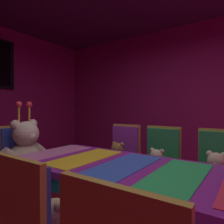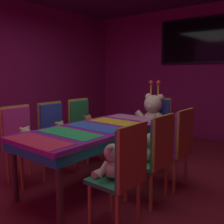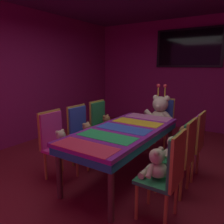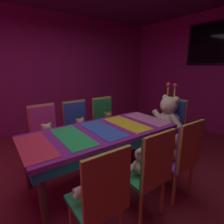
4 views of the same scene
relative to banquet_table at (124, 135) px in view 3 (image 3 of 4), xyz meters
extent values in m
plane|color=maroon|center=(0.00, 0.00, -0.65)|extent=(7.90, 7.90, 0.00)
cube|color=#8C1959|center=(0.00, 3.20, 0.75)|extent=(5.20, 0.12, 2.80)
cube|color=#8C1959|center=(-2.60, 0.00, 0.75)|extent=(0.12, 6.40, 2.80)
cube|color=purple|center=(0.00, 0.00, 0.06)|extent=(0.90, 2.00, 0.05)
cube|color=teal|center=(0.00, 0.00, -0.01)|extent=(0.88, 1.96, 0.10)
cylinder|color=#4C3826|center=(0.38, 0.90, -0.31)|extent=(0.07, 0.07, 0.69)
cylinder|color=#4C3826|center=(0.38, -0.90, -0.31)|extent=(0.07, 0.07, 0.69)
cylinder|color=#4C3826|center=(-0.38, 0.90, -0.31)|extent=(0.07, 0.07, 0.69)
cylinder|color=#4C3826|center=(-0.38, -0.90, -0.31)|extent=(0.07, 0.07, 0.69)
cube|color=#E52D4C|center=(0.00, -0.85, 0.09)|extent=(0.77, 0.32, 0.01)
cube|color=green|center=(0.00, -0.42, 0.09)|extent=(0.77, 0.32, 0.01)
cube|color=blue|center=(0.00, 0.00, 0.09)|extent=(0.77, 0.32, 0.01)
cube|color=yellow|center=(0.00, 0.42, 0.09)|extent=(0.77, 0.32, 0.01)
cube|color=pink|center=(0.00, 0.85, 0.09)|extent=(0.77, 0.32, 0.01)
cube|color=#CC338C|center=(-0.73, -0.53, -0.21)|extent=(0.40, 0.40, 0.04)
cube|color=#CC338C|center=(-0.91, -0.53, 0.06)|extent=(0.05, 0.38, 0.50)
cube|color=gold|center=(-0.94, -0.53, 0.06)|extent=(0.03, 0.41, 0.55)
cylinder|color=gold|center=(-0.57, -0.37, -0.44)|extent=(0.04, 0.04, 0.42)
cylinder|color=gold|center=(-0.57, -0.69, -0.44)|extent=(0.04, 0.04, 0.42)
cylinder|color=gold|center=(-0.89, -0.37, -0.44)|extent=(0.04, 0.04, 0.42)
cylinder|color=gold|center=(-0.89, -0.69, -0.44)|extent=(0.04, 0.04, 0.42)
ellipsoid|color=beige|center=(-0.73, -0.53, -0.12)|extent=(0.17, 0.17, 0.14)
sphere|color=beige|center=(-0.72, -0.53, 0.01)|extent=(0.14, 0.14, 0.14)
sphere|color=#FDDCAD|center=(-0.67, -0.53, 0.00)|extent=(0.05, 0.05, 0.05)
sphere|color=beige|center=(-0.73, -0.48, 0.06)|extent=(0.05, 0.05, 0.05)
sphere|color=beige|center=(-0.73, -0.58, 0.06)|extent=(0.05, 0.05, 0.05)
cylinder|color=beige|center=(-0.70, -0.45, -0.10)|extent=(0.05, 0.12, 0.11)
cylinder|color=beige|center=(-0.70, -0.62, -0.10)|extent=(0.05, 0.12, 0.11)
cylinder|color=beige|center=(-0.62, -0.49, -0.16)|extent=(0.06, 0.13, 0.06)
cylinder|color=beige|center=(-0.62, -0.58, -0.16)|extent=(0.06, 0.13, 0.06)
cube|color=#2D47B2|center=(-0.71, 0.01, -0.21)|extent=(0.40, 0.40, 0.04)
cube|color=#2D47B2|center=(-0.89, 0.01, 0.06)|extent=(0.05, 0.38, 0.50)
cube|color=gold|center=(-0.92, 0.01, 0.06)|extent=(0.03, 0.41, 0.55)
cylinder|color=gold|center=(-0.55, 0.17, -0.44)|extent=(0.04, 0.04, 0.42)
cylinder|color=gold|center=(-0.55, -0.15, -0.44)|extent=(0.04, 0.04, 0.42)
cylinder|color=gold|center=(-0.87, 0.17, -0.44)|extent=(0.04, 0.04, 0.42)
cylinder|color=gold|center=(-0.87, -0.15, -0.44)|extent=(0.04, 0.04, 0.42)
ellipsoid|color=tan|center=(-0.71, 0.01, -0.12)|extent=(0.17, 0.17, 0.13)
sphere|color=tan|center=(-0.70, 0.01, 0.00)|extent=(0.13, 0.13, 0.13)
sphere|color=tan|center=(-0.65, 0.01, -0.01)|extent=(0.05, 0.05, 0.05)
sphere|color=tan|center=(-0.71, 0.06, 0.05)|extent=(0.05, 0.05, 0.05)
sphere|color=tan|center=(-0.71, -0.04, 0.05)|extent=(0.05, 0.05, 0.05)
cylinder|color=tan|center=(-0.68, 0.09, -0.11)|extent=(0.05, 0.12, 0.11)
cylinder|color=tan|center=(-0.68, -0.07, -0.11)|extent=(0.05, 0.12, 0.11)
cylinder|color=tan|center=(-0.61, 0.05, -0.16)|extent=(0.06, 0.13, 0.06)
cylinder|color=tan|center=(-0.61, -0.03, -0.16)|extent=(0.06, 0.13, 0.06)
cube|color=#268C4C|center=(-0.72, 0.58, -0.21)|extent=(0.40, 0.40, 0.04)
cube|color=#268C4C|center=(-0.90, 0.58, 0.06)|extent=(0.05, 0.38, 0.50)
cube|color=gold|center=(-0.92, 0.58, 0.06)|extent=(0.03, 0.41, 0.55)
cylinder|color=gold|center=(-0.56, 0.74, -0.44)|extent=(0.04, 0.04, 0.42)
cylinder|color=gold|center=(-0.56, 0.42, -0.44)|extent=(0.04, 0.04, 0.42)
cylinder|color=gold|center=(-0.88, 0.74, -0.44)|extent=(0.04, 0.04, 0.42)
cylinder|color=gold|center=(-0.88, 0.42, -0.44)|extent=(0.04, 0.04, 0.42)
ellipsoid|color=olive|center=(-0.72, 0.58, -0.11)|extent=(0.18, 0.18, 0.14)
sphere|color=olive|center=(-0.71, 0.58, 0.01)|extent=(0.14, 0.14, 0.14)
sphere|color=#AE7747|center=(-0.66, 0.58, 0.00)|extent=(0.05, 0.05, 0.05)
sphere|color=olive|center=(-0.72, 0.63, 0.07)|extent=(0.05, 0.05, 0.05)
sphere|color=olive|center=(-0.72, 0.53, 0.07)|extent=(0.05, 0.05, 0.05)
cylinder|color=olive|center=(-0.69, 0.67, -0.10)|extent=(0.05, 0.13, 0.12)
cylinder|color=olive|center=(-0.69, 0.49, -0.10)|extent=(0.05, 0.13, 0.12)
cylinder|color=olive|center=(-0.61, 0.63, -0.16)|extent=(0.06, 0.13, 0.06)
cylinder|color=olive|center=(-0.61, 0.53, -0.16)|extent=(0.06, 0.13, 0.06)
cube|color=#268C4C|center=(0.75, -0.56, -0.21)|extent=(0.40, 0.40, 0.04)
cube|color=#268C4C|center=(0.93, -0.56, 0.06)|extent=(0.05, 0.38, 0.50)
cube|color=gold|center=(0.95, -0.56, 0.06)|extent=(0.03, 0.41, 0.55)
cylinder|color=gold|center=(0.91, -0.40, -0.44)|extent=(0.04, 0.04, 0.42)
cylinder|color=gold|center=(0.91, -0.72, -0.44)|extent=(0.04, 0.04, 0.42)
cylinder|color=gold|center=(0.59, -0.40, -0.44)|extent=(0.04, 0.04, 0.42)
cylinder|color=gold|center=(0.59, -0.72, -0.44)|extent=(0.04, 0.04, 0.42)
ellipsoid|color=beige|center=(0.75, -0.56, -0.10)|extent=(0.20, 0.20, 0.16)
sphere|color=beige|center=(0.73, -0.56, 0.04)|extent=(0.16, 0.16, 0.16)
sphere|color=#FDDCAD|center=(0.67, -0.56, 0.03)|extent=(0.06, 0.06, 0.06)
sphere|color=beige|center=(0.75, -0.62, 0.11)|extent=(0.06, 0.06, 0.06)
sphere|color=beige|center=(0.75, -0.50, 0.11)|extent=(0.06, 0.06, 0.06)
cylinder|color=beige|center=(0.70, -0.66, -0.09)|extent=(0.06, 0.14, 0.14)
cylinder|color=beige|center=(0.70, -0.46, -0.09)|extent=(0.06, 0.14, 0.14)
cylinder|color=beige|center=(0.61, -0.61, -0.16)|extent=(0.07, 0.15, 0.07)
cylinder|color=beige|center=(0.61, -0.51, -0.16)|extent=(0.07, 0.15, 0.07)
cube|color=#268C4C|center=(0.72, 0.03, -0.21)|extent=(0.40, 0.40, 0.04)
cube|color=#268C4C|center=(0.90, 0.03, 0.06)|extent=(0.05, 0.38, 0.50)
cube|color=gold|center=(0.92, 0.03, 0.06)|extent=(0.03, 0.41, 0.55)
cylinder|color=gold|center=(0.88, 0.19, -0.44)|extent=(0.04, 0.04, 0.42)
cylinder|color=gold|center=(0.88, -0.13, -0.44)|extent=(0.04, 0.04, 0.42)
cylinder|color=gold|center=(0.56, 0.19, -0.44)|extent=(0.04, 0.04, 0.42)
cylinder|color=gold|center=(0.56, -0.13, -0.44)|extent=(0.04, 0.04, 0.42)
ellipsoid|color=beige|center=(0.72, 0.03, -0.11)|extent=(0.18, 0.18, 0.15)
sphere|color=beige|center=(0.71, 0.03, 0.02)|extent=(0.15, 0.15, 0.15)
sphere|color=#FDDCAD|center=(0.66, 0.03, 0.01)|extent=(0.05, 0.05, 0.05)
sphere|color=beige|center=(0.72, -0.03, 0.08)|extent=(0.05, 0.05, 0.05)
sphere|color=beige|center=(0.72, 0.08, 0.08)|extent=(0.05, 0.05, 0.05)
cylinder|color=beige|center=(0.68, -0.07, -0.10)|extent=(0.05, 0.13, 0.12)
cylinder|color=beige|center=(0.68, 0.12, -0.10)|extent=(0.05, 0.13, 0.12)
cylinder|color=beige|center=(0.60, -0.02, -0.16)|extent=(0.06, 0.14, 0.06)
cylinder|color=beige|center=(0.60, 0.08, -0.16)|extent=(0.06, 0.14, 0.06)
cube|color=purple|center=(0.73, 0.55, -0.21)|extent=(0.40, 0.40, 0.04)
cube|color=purple|center=(0.91, 0.55, 0.06)|extent=(0.05, 0.38, 0.50)
cube|color=gold|center=(0.93, 0.55, 0.06)|extent=(0.03, 0.41, 0.55)
cylinder|color=gold|center=(0.89, 0.71, -0.44)|extent=(0.04, 0.04, 0.42)
cylinder|color=gold|center=(0.89, 0.39, -0.44)|extent=(0.04, 0.04, 0.42)
cylinder|color=gold|center=(0.57, 0.71, -0.44)|extent=(0.04, 0.04, 0.42)
cylinder|color=gold|center=(0.57, 0.39, -0.44)|extent=(0.04, 0.04, 0.42)
ellipsoid|color=olive|center=(0.73, 0.55, -0.11)|extent=(0.20, 0.20, 0.16)
sphere|color=olive|center=(0.71, 0.55, 0.04)|extent=(0.16, 0.16, 0.16)
sphere|color=#AE7747|center=(0.66, 0.55, 0.03)|extent=(0.06, 0.06, 0.06)
sphere|color=olive|center=(0.73, 0.49, 0.10)|extent=(0.06, 0.06, 0.06)
sphere|color=olive|center=(0.73, 0.60, 0.10)|extent=(0.06, 0.06, 0.06)
cylinder|color=olive|center=(0.69, 0.45, -0.09)|extent=(0.05, 0.14, 0.13)
cylinder|color=olive|center=(0.69, 0.64, -0.09)|extent=(0.05, 0.14, 0.13)
cylinder|color=olive|center=(0.60, 0.49, -0.16)|extent=(0.07, 0.15, 0.07)
cylinder|color=olive|center=(0.60, 0.60, -0.16)|extent=(0.07, 0.15, 0.07)
cube|color=#2D47B2|center=(0.00, 1.42, -0.21)|extent=(0.40, 0.40, 0.04)
cube|color=#2D47B2|center=(0.00, 1.60, 0.06)|extent=(0.38, 0.05, 0.50)
cube|color=gold|center=(0.00, 1.62, 0.06)|extent=(0.41, 0.03, 0.55)
cylinder|color=gold|center=(0.16, 1.58, -0.44)|extent=(0.04, 0.04, 0.42)
cylinder|color=gold|center=(0.16, 1.26, -0.44)|extent=(0.04, 0.04, 0.42)
cylinder|color=gold|center=(-0.16, 1.58, -0.44)|extent=(0.04, 0.04, 0.42)
cylinder|color=gold|center=(-0.16, 1.26, -0.44)|extent=(0.04, 0.04, 0.42)
ellipsoid|color=beige|center=(0.00, 1.42, -0.03)|extent=(0.37, 0.37, 0.30)
sphere|color=beige|center=(0.00, 1.39, 0.24)|extent=(0.30, 0.30, 0.30)
sphere|color=#FFF2C8|center=(0.00, 1.28, 0.22)|extent=(0.11, 0.11, 0.11)
sphere|color=beige|center=(0.11, 1.42, 0.36)|extent=(0.11, 0.11, 0.11)
sphere|color=beige|center=(-0.11, 1.42, 0.36)|extent=(0.11, 0.11, 0.11)
cylinder|color=beige|center=(0.19, 1.34, 0.00)|extent=(0.27, 0.10, 0.25)
cylinder|color=beige|center=(-0.19, 1.34, 0.00)|extent=(0.27, 0.10, 0.25)
cylinder|color=beige|center=(0.10, 1.18, -0.13)|extent=(0.28, 0.13, 0.13)
cylinder|color=beige|center=(-0.10, 1.18, -0.13)|extent=(0.28, 0.13, 0.13)
cylinder|color=gold|center=(0.07, 1.42, 0.49)|extent=(0.02, 0.02, 0.20)
sphere|color=#E5333F|center=(0.07, 1.42, 0.59)|extent=(0.07, 0.07, 0.07)
cylinder|color=gold|center=(-0.07, 1.42, 0.49)|extent=(0.02, 0.02, 0.20)
sphere|color=#E5333F|center=(-0.07, 1.42, 0.59)|extent=(0.07, 0.07, 0.07)
cube|color=black|center=(0.00, 3.11, 1.40)|extent=(1.61, 0.05, 0.94)
cube|color=black|center=(0.00, 3.08, 1.40)|extent=(1.48, 0.01, 0.84)
camera|label=1|loc=(-1.39, -0.84, 0.54)|focal=32.38mm
camera|label=2|loc=(2.16, -2.32, 0.77)|focal=41.89mm
camera|label=3|loc=(1.51, -2.58, 0.97)|focal=34.98mm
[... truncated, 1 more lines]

